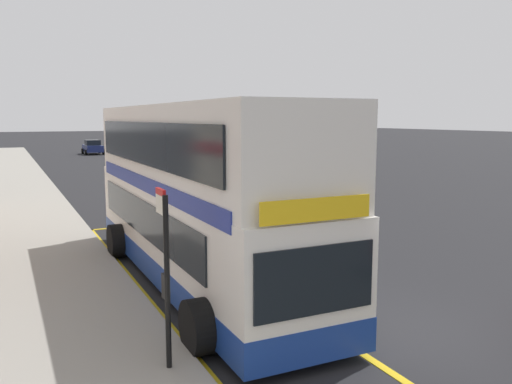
{
  "coord_description": "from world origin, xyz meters",
  "views": [
    {
      "loc": [
        -6.71,
        -7.69,
        4.1
      ],
      "look_at": [
        -0.79,
        4.63,
        2.18
      ],
      "focal_mm": 37.1,
      "sensor_mm": 36.0,
      "label": 1
    }
  ],
  "objects": [
    {
      "name": "ground_plane",
      "position": [
        0.0,
        32.0,
        0.0
      ],
      "size": [
        260.0,
        260.0,
        0.0
      ],
      "primitive_type": "plane",
      "color": "black"
    },
    {
      "name": "bus_bay_markings",
      "position": [
        -2.58,
        4.86,
        0.01
      ],
      "size": [
        2.84,
        14.67,
        0.01
      ],
      "color": "gold",
      "rests_on": "ground"
    },
    {
      "name": "bus_stop_sign",
      "position": [
        -4.5,
        0.2,
        1.8
      ],
      "size": [
        0.09,
        0.51,
        2.86
      ],
      "color": "black",
      "rests_on": "pavement_near"
    },
    {
      "name": "double_decker_bus",
      "position": [
        -2.46,
        4.68,
        2.06
      ],
      "size": [
        3.16,
        11.32,
        4.4
      ],
      "color": "white",
      "rests_on": "ground"
    },
    {
      "name": "parked_car_navy_ahead",
      "position": [
        2.57,
        54.16,
        0.8
      ],
      "size": [
        2.09,
        4.2,
        1.62
      ],
      "rotation": [
        0.0,
        0.0,
        3.11
      ],
      "color": "navy",
      "rests_on": "ground"
    }
  ]
}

